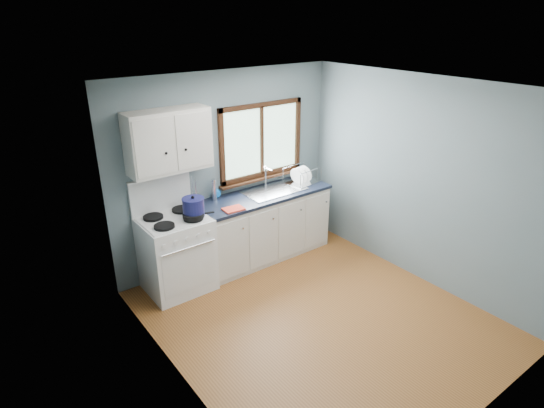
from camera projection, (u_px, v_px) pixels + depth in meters
floor at (317, 318)px, 5.05m from camera, size 3.20×3.60×0.02m
ceiling at (328, 87)px, 4.07m from camera, size 3.20×3.60×0.02m
wall_back at (227, 169)px, 5.89m from camera, size 3.20×0.02×2.50m
wall_front at (496, 299)px, 3.23m from camera, size 3.20×0.02×2.50m
wall_left at (175, 264)px, 3.67m from camera, size 0.02×3.60×2.50m
wall_right at (421, 181)px, 5.45m from camera, size 0.02×3.60×2.50m
gas_range at (176, 252)px, 5.41m from camera, size 0.76×0.69×1.36m
base_cabinets at (264, 228)px, 6.18m from camera, size 1.85×0.60×0.88m
countertop at (264, 195)px, 5.99m from camera, size 1.89×0.64×0.04m
sink at (274, 195)px, 6.10m from camera, size 0.84×0.46×0.44m
window at (262, 146)px, 6.07m from camera, size 1.36×0.10×1.03m
upper_cabinets at (169, 141)px, 5.07m from camera, size 0.95×0.35×0.70m
skillet at (194, 215)px, 5.19m from camera, size 0.39×0.30×0.05m
stockpot at (193, 207)px, 5.19m from camera, size 0.32×0.32×0.25m
utensil_crock at (196, 201)px, 5.53m from camera, size 0.16×0.16×0.41m
thermos at (214, 190)px, 5.72m from camera, size 0.09×0.09×0.28m
soap_bottle at (217, 188)px, 5.78m from camera, size 0.14×0.14×0.28m
dish_towel at (234, 209)px, 5.49m from camera, size 0.26×0.20×0.02m
dish_rack at (302, 179)px, 6.34m from camera, size 0.50×0.41×0.24m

